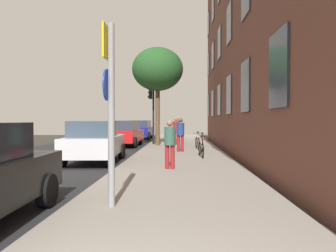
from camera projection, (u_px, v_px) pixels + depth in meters
name	position (u px, v px, depth m)	size (l,w,h in m)	color
ground_plane	(110.00, 153.00, 17.25)	(41.80, 41.80, 0.00)	#332D28
road_asphalt	(68.00, 153.00, 17.32)	(7.00, 38.00, 0.01)	#232326
sidewalk	(180.00, 153.00, 17.12)	(4.20, 38.00, 0.12)	gray
building_facade	(235.00, 1.00, 16.39)	(0.56, 27.00, 14.56)	brown
sign_post	(110.00, 100.00, 6.16)	(0.15, 0.60, 3.26)	gray
traffic_light	(152.00, 104.00, 22.11)	(0.43, 0.24, 3.74)	black
tree_near	(158.00, 70.00, 21.24)	(3.12, 3.12, 5.99)	brown
bicycle_0	(201.00, 149.00, 14.51)	(0.42, 1.67, 0.89)	black
bicycle_1	(202.00, 145.00, 16.41)	(0.42, 1.64, 0.96)	black
bicycle_2	(197.00, 142.00, 18.55)	(0.42, 1.69, 0.93)	black
pedestrian_0	(170.00, 141.00, 10.94)	(0.46, 0.46, 1.56)	maroon
pedestrian_1	(180.00, 132.00, 16.88)	(0.49, 0.49, 1.66)	maroon
pedestrian_2	(176.00, 129.00, 21.62)	(0.42, 0.42, 1.71)	maroon
car_1	(94.00, 141.00, 13.50)	(2.00, 4.29, 1.62)	silver
car_2	(124.00, 133.00, 21.83)	(2.04, 4.49, 1.62)	red
car_3	(141.00, 129.00, 30.16)	(2.08, 4.38, 1.62)	navy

